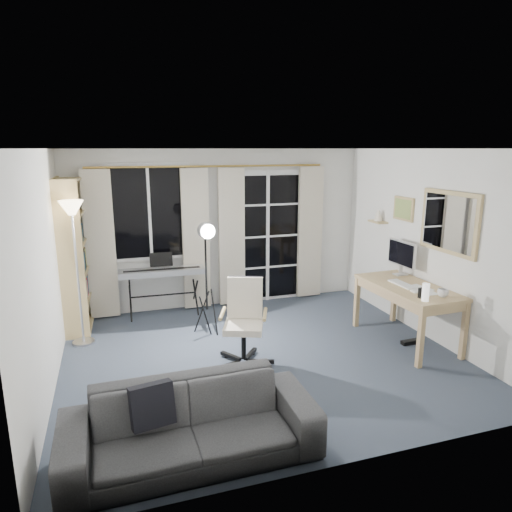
{
  "coord_description": "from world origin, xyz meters",
  "views": [
    {
      "loc": [
        -1.58,
        -4.73,
        2.4
      ],
      "look_at": [
        0.05,
        0.35,
        1.14
      ],
      "focal_mm": 32.0,
      "sensor_mm": 36.0,
      "label": 1
    }
  ],
  "objects_px": {
    "office_chair": "(244,314)",
    "desk": "(408,293)",
    "monitor": "(402,255)",
    "sofa": "(191,413)",
    "torchiere_lamp": "(73,230)",
    "mug": "(443,292)",
    "bookshelf": "(71,259)",
    "studio_light": "(206,244)",
    "keyboard_piano": "(162,273)"
  },
  "relations": [
    {
      "from": "torchiere_lamp",
      "to": "keyboard_piano",
      "type": "distance_m",
      "value": 1.49
    },
    {
      "from": "studio_light",
      "to": "monitor",
      "type": "relative_size",
      "value": 2.86
    },
    {
      "from": "desk",
      "to": "bookshelf",
      "type": "bearing_deg",
      "value": 153.82
    },
    {
      "from": "office_chair",
      "to": "desk",
      "type": "xyz_separation_m",
      "value": [
        2.09,
        -0.11,
        0.08
      ]
    },
    {
      "from": "sofa",
      "to": "bookshelf",
      "type": "bearing_deg",
      "value": 107.36
    },
    {
      "from": "studio_light",
      "to": "sofa",
      "type": "bearing_deg",
      "value": -112.5
    },
    {
      "from": "monitor",
      "to": "studio_light",
      "type": "bearing_deg",
      "value": 166.5
    },
    {
      "from": "keyboard_piano",
      "to": "mug",
      "type": "relative_size",
      "value": 10.0
    },
    {
      "from": "desk",
      "to": "studio_light",
      "type": "bearing_deg",
      "value": 155.56
    },
    {
      "from": "monitor",
      "to": "mug",
      "type": "bearing_deg",
      "value": -97.92
    },
    {
      "from": "keyboard_piano",
      "to": "monitor",
      "type": "relative_size",
      "value": 2.27
    },
    {
      "from": "keyboard_piano",
      "to": "studio_light",
      "type": "height_order",
      "value": "studio_light"
    },
    {
      "from": "desk",
      "to": "sofa",
      "type": "bearing_deg",
      "value": -156.86
    },
    {
      "from": "monitor",
      "to": "sofa",
      "type": "bearing_deg",
      "value": -151.82
    },
    {
      "from": "studio_light",
      "to": "sofa",
      "type": "height_order",
      "value": "studio_light"
    },
    {
      "from": "office_chair",
      "to": "desk",
      "type": "relative_size",
      "value": 0.69
    },
    {
      "from": "torchiere_lamp",
      "to": "mug",
      "type": "distance_m",
      "value": 4.39
    },
    {
      "from": "monitor",
      "to": "office_chair",
      "type": "bearing_deg",
      "value": -173.69
    },
    {
      "from": "office_chair",
      "to": "studio_light",
      "type": "bearing_deg",
      "value": 127.43
    },
    {
      "from": "studio_light",
      "to": "mug",
      "type": "distance_m",
      "value": 2.87
    },
    {
      "from": "studio_light",
      "to": "sofa",
      "type": "xyz_separation_m",
      "value": [
        -0.64,
        -2.36,
        -0.84
      ]
    },
    {
      "from": "studio_light",
      "to": "mug",
      "type": "xyz_separation_m",
      "value": [
        2.44,
        -1.46,
        -0.42
      ]
    },
    {
      "from": "bookshelf",
      "to": "studio_light",
      "type": "relative_size",
      "value": 1.33
    },
    {
      "from": "bookshelf",
      "to": "torchiere_lamp",
      "type": "bearing_deg",
      "value": -77.9
    },
    {
      "from": "studio_light",
      "to": "desk",
      "type": "height_order",
      "value": "studio_light"
    },
    {
      "from": "torchiere_lamp",
      "to": "desk",
      "type": "distance_m",
      "value": 4.16
    },
    {
      "from": "sofa",
      "to": "office_chair",
      "type": "bearing_deg",
      "value": 59.24
    },
    {
      "from": "office_chair",
      "to": "desk",
      "type": "bearing_deg",
      "value": 18.31
    },
    {
      "from": "torchiere_lamp",
      "to": "studio_light",
      "type": "xyz_separation_m",
      "value": [
        1.56,
        -0.23,
        -0.23
      ]
    },
    {
      "from": "sofa",
      "to": "torchiere_lamp",
      "type": "bearing_deg",
      "value": 109.09
    },
    {
      "from": "torchiere_lamp",
      "to": "keyboard_piano",
      "type": "height_order",
      "value": "torchiere_lamp"
    },
    {
      "from": "monitor",
      "to": "mug",
      "type": "distance_m",
      "value": 0.98
    },
    {
      "from": "bookshelf",
      "to": "sofa",
      "type": "xyz_separation_m",
      "value": [
        1.03,
        -3.19,
        -0.58
      ]
    },
    {
      "from": "mug",
      "to": "keyboard_piano",
      "type": "bearing_deg",
      "value": 141.25
    },
    {
      "from": "keyboard_piano",
      "to": "sofa",
      "type": "distance_m",
      "value": 3.26
    },
    {
      "from": "bookshelf",
      "to": "studio_light",
      "type": "height_order",
      "value": "bookshelf"
    },
    {
      "from": "bookshelf",
      "to": "studio_light",
      "type": "distance_m",
      "value": 1.88
    },
    {
      "from": "sofa",
      "to": "mug",
      "type": "bearing_deg",
      "value": 15.89
    },
    {
      "from": "bookshelf",
      "to": "sofa",
      "type": "distance_m",
      "value": 3.41
    },
    {
      "from": "studio_light",
      "to": "desk",
      "type": "bearing_deg",
      "value": -29.69
    },
    {
      "from": "bookshelf",
      "to": "monitor",
      "type": "bearing_deg",
      "value": -15.59
    },
    {
      "from": "office_chair",
      "to": "sofa",
      "type": "xyz_separation_m",
      "value": [
        -0.88,
        -1.52,
        -0.18
      ]
    },
    {
      "from": "office_chair",
      "to": "monitor",
      "type": "height_order",
      "value": "monitor"
    },
    {
      "from": "bookshelf",
      "to": "keyboard_piano",
      "type": "distance_m",
      "value": 1.23
    },
    {
      "from": "mug",
      "to": "sofa",
      "type": "distance_m",
      "value": 3.23
    },
    {
      "from": "keyboard_piano",
      "to": "monitor",
      "type": "bearing_deg",
      "value": -22.76
    },
    {
      "from": "studio_light",
      "to": "sofa",
      "type": "distance_m",
      "value": 2.59
    },
    {
      "from": "sofa",
      "to": "desk",
      "type": "bearing_deg",
      "value": 24.76
    },
    {
      "from": "studio_light",
      "to": "office_chair",
      "type": "bearing_deg",
      "value": -81.27
    },
    {
      "from": "office_chair",
      "to": "mug",
      "type": "height_order",
      "value": "office_chair"
    }
  ]
}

